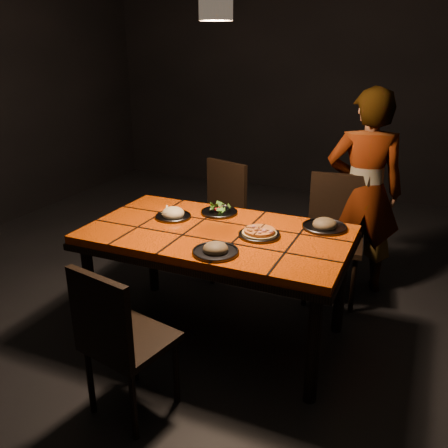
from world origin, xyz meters
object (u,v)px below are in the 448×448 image
at_px(dining_table, 217,242).
at_px(chair_far_left, 218,210).
at_px(chair_far_right, 335,229).
at_px(diner, 364,193).
at_px(plate_pizza, 259,233).
at_px(plate_pasta, 173,215).
at_px(chair_near, 118,336).

bearing_deg(dining_table, chair_far_left, 114.10).
bearing_deg(chair_far_right, dining_table, -129.76).
relative_size(chair_far_left, chair_far_right, 0.99).
bearing_deg(chair_far_right, chair_far_left, 169.22).
xyz_separation_m(diner, plate_pizza, (-0.45, -1.05, -0.01)).
relative_size(plate_pizza, plate_pasta, 1.05).
height_order(dining_table, diner, diner).
xyz_separation_m(plate_pizza, plate_pasta, (-0.63, 0.07, 0.00)).
relative_size(diner, plate_pizza, 6.23).
xyz_separation_m(chair_far_right, plate_pasta, (-0.92, -0.79, 0.24)).
distance_m(chair_far_left, plate_pasta, 0.89).
distance_m(dining_table, diner, 1.30).
relative_size(dining_table, diner, 1.04).
distance_m(chair_far_left, chair_far_right, 0.99).
xyz_separation_m(diner, plate_pasta, (-1.08, -0.98, -0.01)).
bearing_deg(plate_pizza, diner, 66.81).
distance_m(diner, plate_pasta, 1.46).
relative_size(diner, plate_pasta, 6.56).
bearing_deg(plate_pasta, plate_pizza, -6.65).
height_order(chair_far_left, diner, diner).
height_order(dining_table, chair_far_left, chair_far_left).
relative_size(chair_near, plate_pasta, 3.60).
distance_m(chair_far_right, diner, 0.35).
bearing_deg(chair_far_left, chair_near, -62.70).
bearing_deg(chair_far_left, dining_table, -47.56).
height_order(chair_near, chair_far_left, chair_far_left).
bearing_deg(chair_far_left, chair_far_right, 14.91).
xyz_separation_m(chair_far_left, plate_pizza, (0.69, -0.93, 0.24)).
xyz_separation_m(dining_table, chair_far_left, (-0.42, 0.95, -0.14)).
relative_size(chair_near, chair_far_left, 0.93).
bearing_deg(chair_far_left, diner, 24.65).
bearing_deg(diner, plate_pizza, 54.60).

